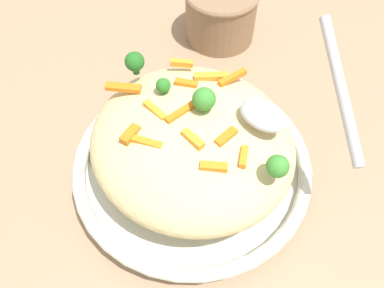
{
  "coord_description": "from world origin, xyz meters",
  "views": [
    {
      "loc": [
        -0.18,
        0.21,
        0.46
      ],
      "look_at": [
        0.0,
        0.0,
        0.07
      ],
      "focal_mm": 36.74,
      "sensor_mm": 36.0,
      "label": 1
    }
  ],
  "objects": [
    {
      "name": "ground_plane",
      "position": [
        0.0,
        0.0,
        0.0
      ],
      "size": [
        2.4,
        2.4,
        0.0
      ],
      "primitive_type": "plane",
      "color": "#9E7F60"
    },
    {
      "name": "serving_bowl",
      "position": [
        0.0,
        0.0,
        0.02
      ],
      "size": [
        0.31,
        0.31,
        0.04
      ],
      "color": "silver",
      "rests_on": "ground_plane"
    },
    {
      "name": "pasta_mound",
      "position": [
        0.0,
        0.0,
        0.07
      ],
      "size": [
        0.25,
        0.24,
        0.09
      ],
      "primitive_type": "ellipsoid",
      "color": "#DBC689",
      "rests_on": "serving_bowl"
    },
    {
      "name": "carrot_piece_0",
      "position": [
        0.01,
        -0.09,
        0.11
      ],
      "size": [
        0.02,
        0.04,
        0.01
      ],
      "primitive_type": "cube",
      "rotation": [
        0.0,
        0.0,
        1.31
      ],
      "color": "orange",
      "rests_on": "pasta_mound"
    },
    {
      "name": "carrot_piece_1",
      "position": [
        -0.02,
        0.02,
        0.12
      ],
      "size": [
        0.03,
        0.01,
        0.01
      ],
      "primitive_type": "cube",
      "rotation": [
        0.0,
        0.0,
        6.16
      ],
      "color": "orange",
      "rests_on": "pasta_mound"
    },
    {
      "name": "carrot_piece_2",
      "position": [
        0.07,
        -0.06,
        0.11
      ],
      "size": [
        0.03,
        0.02,
        0.01
      ],
      "primitive_type": "cube",
      "rotation": [
        0.0,
        0.0,
        3.72
      ],
      "color": "orange",
      "rests_on": "pasta_mound"
    },
    {
      "name": "carrot_piece_3",
      "position": [
        -0.07,
        -0.0,
        0.11
      ],
      "size": [
        0.02,
        0.03,
        0.01
      ],
      "primitive_type": "cube",
      "rotation": [
        0.0,
        0.0,
        5.23
      ],
      "color": "orange",
      "rests_on": "pasta_mound"
    },
    {
      "name": "carrot_piece_4",
      "position": [
        0.03,
        -0.07,
        0.11
      ],
      "size": [
        0.04,
        0.04,
        0.01
      ],
      "primitive_type": "cube",
      "rotation": [
        0.0,
        0.0,
        0.74
      ],
      "color": "orange",
      "rests_on": "pasta_mound"
    },
    {
      "name": "carrot_piece_5",
      "position": [
        -0.04,
        -0.01,
        0.12
      ],
      "size": [
        0.01,
        0.03,
        0.01
      ],
      "primitive_type": "cube",
      "rotation": [
        0.0,
        0.0,
        1.48
      ],
      "color": "orange",
      "rests_on": "pasta_mound"
    },
    {
      "name": "carrot_piece_6",
      "position": [
        0.04,
        -0.04,
        0.12
      ],
      "size": [
        0.03,
        0.02,
        0.01
      ],
      "primitive_type": "cube",
      "rotation": [
        0.0,
        0.0,
        3.59
      ],
      "color": "orange",
      "rests_on": "pasta_mound"
    },
    {
      "name": "carrot_piece_7",
      "position": [
        0.1,
        0.01,
        0.11
      ],
      "size": [
        0.04,
        0.03,
        0.01
      ],
      "primitive_type": "cube",
      "rotation": [
        0.0,
        0.0,
        3.72
      ],
      "color": "orange",
      "rests_on": "pasta_mound"
    },
    {
      "name": "carrot_piece_8",
      "position": [
        0.02,
        0.0,
        0.12
      ],
      "size": [
        0.02,
        0.04,
        0.01
      ],
      "primitive_type": "cube",
      "rotation": [
        0.0,
        0.0,
        1.39
      ],
      "color": "orange",
      "rests_on": "pasta_mound"
    },
    {
      "name": "carrot_piece_9",
      "position": [
        0.04,
        0.02,
        0.12
      ],
      "size": [
        0.04,
        0.01,
        0.01
      ],
      "primitive_type": "cube",
      "rotation": [
        0.0,
        0.0,
        3.03
      ],
      "color": "orange",
      "rests_on": "pasta_mound"
    },
    {
      "name": "carrot_piece_10",
      "position": [
        0.02,
        0.05,
        0.11
      ],
      "size": [
        0.04,
        0.02,
        0.01
      ],
      "primitive_type": "cube",
      "rotation": [
        0.0,
        0.0,
        3.51
      ],
      "color": "orange",
      "rests_on": "pasta_mound"
    },
    {
      "name": "carrot_piece_11",
      "position": [
        -0.06,
        0.03,
        0.11
      ],
      "size": [
        0.03,
        0.02,
        0.01
      ],
      "primitive_type": "cube",
      "rotation": [
        0.0,
        0.0,
        0.62
      ],
      "color": "orange",
      "rests_on": "pasta_mound"
    },
    {
      "name": "carrot_piece_12",
      "position": [
        0.04,
        0.06,
        0.11
      ],
      "size": [
        0.01,
        0.03,
        0.01
      ],
      "primitive_type": "cube",
      "rotation": [
        0.0,
        0.0,
        4.85
      ],
      "color": "orange",
      "rests_on": "pasta_mound"
    },
    {
      "name": "broccoli_floret_0",
      "position": [
        -0.0,
        -0.02,
        0.13
      ],
      "size": [
        0.03,
        0.03,
        0.03
      ],
      "color": "#377928",
      "rests_on": "pasta_mound"
    },
    {
      "name": "broccoli_floret_1",
      "position": [
        0.05,
        -0.01,
        0.12
      ],
      "size": [
        0.02,
        0.02,
        0.02
      ],
      "color": "#296820",
      "rests_on": "pasta_mound"
    },
    {
      "name": "broccoli_floret_2",
      "position": [
        0.11,
        -0.02,
        0.13
      ],
      "size": [
        0.02,
        0.02,
        0.03
      ],
      "color": "#205B1C",
      "rests_on": "pasta_mound"
    },
    {
      "name": "broccoli_floret_3",
      "position": [
        -0.11,
        -0.01,
        0.12
      ],
      "size": [
        0.02,
        0.02,
        0.03
      ],
      "color": "#377928",
      "rests_on": "pasta_mound"
    },
    {
      "name": "serving_spoon",
      "position": [
        -0.08,
        -0.07,
        0.14
      ],
      "size": [
        0.14,
        0.14,
        0.08
      ],
      "color": "#B7B7BC",
      "rests_on": "pasta_mound"
    },
    {
      "name": "companion_bowl",
      "position": [
        0.15,
        -0.25,
        0.05
      ],
      "size": [
        0.12,
        0.12,
        0.09
      ],
      "color": "#8C6B4C",
      "rests_on": "ground_plane"
    }
  ]
}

